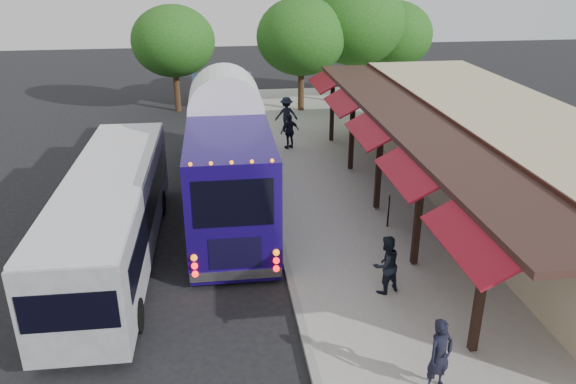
{
  "coord_description": "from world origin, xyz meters",
  "views": [
    {
      "loc": [
        -1.85,
        -13.87,
        8.65
      ],
      "look_at": [
        0.31,
        2.12,
        1.8
      ],
      "focal_mm": 35.0,
      "sensor_mm": 36.0,
      "label": 1
    }
  ],
  "objects_px": {
    "coach_bus": "(227,148)",
    "ped_d": "(286,115)",
    "ped_c": "(290,131)",
    "ped_b": "(386,265)",
    "sign_board": "(389,207)",
    "city_bus": "(112,213)",
    "ped_a": "(440,355)"
  },
  "relations": [
    {
      "from": "coach_bus",
      "to": "ped_d",
      "type": "relative_size",
      "value": 6.87
    },
    {
      "from": "ped_c",
      "to": "ped_d",
      "type": "bearing_deg",
      "value": -119.03
    },
    {
      "from": "ped_b",
      "to": "ped_c",
      "type": "xyz_separation_m",
      "value": [
        -0.88,
        12.52,
        0.0
      ]
    },
    {
      "from": "coach_bus",
      "to": "ped_b",
      "type": "bearing_deg",
      "value": -60.47
    },
    {
      "from": "ped_b",
      "to": "sign_board",
      "type": "distance_m",
      "value": 4.03
    },
    {
      "from": "city_bus",
      "to": "ped_b",
      "type": "bearing_deg",
      "value": -21.01
    },
    {
      "from": "ped_a",
      "to": "ped_c",
      "type": "bearing_deg",
      "value": 70.35
    },
    {
      "from": "city_bus",
      "to": "sign_board",
      "type": "xyz_separation_m",
      "value": [
        8.78,
        0.81,
        -0.7
      ]
    },
    {
      "from": "ped_b",
      "to": "ped_d",
      "type": "relative_size",
      "value": 0.92
    },
    {
      "from": "ped_c",
      "to": "sign_board",
      "type": "relative_size",
      "value": 1.57
    },
    {
      "from": "ped_b",
      "to": "ped_d",
      "type": "xyz_separation_m",
      "value": [
        -0.68,
        15.26,
        0.07
      ]
    },
    {
      "from": "coach_bus",
      "to": "sign_board",
      "type": "height_order",
      "value": "coach_bus"
    },
    {
      "from": "coach_bus",
      "to": "ped_d",
      "type": "distance_m",
      "value": 8.9
    },
    {
      "from": "coach_bus",
      "to": "ped_a",
      "type": "distance_m",
      "value": 11.56
    },
    {
      "from": "city_bus",
      "to": "sign_board",
      "type": "bearing_deg",
      "value": 6.11
    },
    {
      "from": "coach_bus",
      "to": "sign_board",
      "type": "xyz_separation_m",
      "value": [
        5.21,
        -3.23,
        -1.25
      ]
    },
    {
      "from": "city_bus",
      "to": "ped_d",
      "type": "bearing_deg",
      "value": 61.68
    },
    {
      "from": "ped_a",
      "to": "sign_board",
      "type": "distance_m",
      "value": 7.66
    },
    {
      "from": "ped_a",
      "to": "coach_bus",
      "type": "bearing_deg",
      "value": 87.39
    },
    {
      "from": "ped_b",
      "to": "sign_board",
      "type": "relative_size",
      "value": 1.56
    },
    {
      "from": "coach_bus",
      "to": "ped_c",
      "type": "bearing_deg",
      "value": 61.01
    },
    {
      "from": "ped_c",
      "to": "ped_d",
      "type": "height_order",
      "value": "ped_d"
    },
    {
      "from": "city_bus",
      "to": "sign_board",
      "type": "relative_size",
      "value": 9.96
    },
    {
      "from": "city_bus",
      "to": "ped_b",
      "type": "xyz_separation_m",
      "value": [
        7.52,
        -3.02,
        -0.59
      ]
    },
    {
      "from": "ped_b",
      "to": "sign_board",
      "type": "xyz_separation_m",
      "value": [
        1.26,
        3.82,
        -0.11
      ]
    },
    {
      "from": "city_bus",
      "to": "ped_c",
      "type": "xyz_separation_m",
      "value": [
        6.64,
        9.51,
        -0.59
      ]
    },
    {
      "from": "city_bus",
      "to": "ped_c",
      "type": "bearing_deg",
      "value": 55.94
    },
    {
      "from": "city_bus",
      "to": "ped_a",
      "type": "distance_m",
      "value": 10.14
    },
    {
      "from": "ped_a",
      "to": "city_bus",
      "type": "bearing_deg",
      "value": 115.32
    },
    {
      "from": "sign_board",
      "to": "ped_c",
      "type": "bearing_deg",
      "value": 122.45
    },
    {
      "from": "coach_bus",
      "to": "sign_board",
      "type": "distance_m",
      "value": 6.26
    },
    {
      "from": "coach_bus",
      "to": "city_bus",
      "type": "xyz_separation_m",
      "value": [
        -3.57,
        -4.04,
        -0.55
      ]
    }
  ]
}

